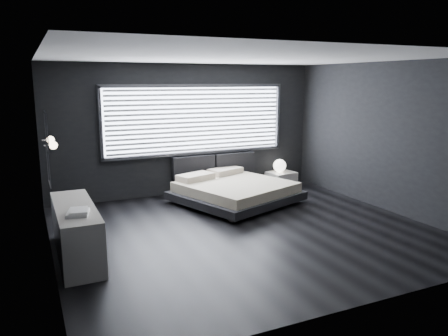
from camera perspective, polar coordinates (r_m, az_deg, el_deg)
name	(u,v)px	position (r m, az deg, el deg)	size (l,w,h in m)	color
room	(246,147)	(7.02, 2.89, 2.75)	(6.04, 6.00, 2.80)	black
window	(197,120)	(9.52, -3.56, 6.30)	(4.14, 0.09, 1.52)	white
headboard	(215,166)	(9.76, -1.25, 0.28)	(1.96, 0.16, 0.52)	black
sconce_near	(53,145)	(6.27, -21.43, 2.78)	(0.18, 0.11, 0.11)	silver
sconce_far	(50,140)	(6.86, -21.74, 3.44)	(0.18, 0.11, 0.11)	silver
wall_art_upper	(46,132)	(5.64, -22.17, 4.41)	(0.01, 0.48, 0.48)	#47474C
wall_art_lower	(48,167)	(5.95, -21.95, 0.17)	(0.01, 0.48, 0.48)	#47474C
bed	(234,190)	(8.89, 1.38, -2.92)	(2.67, 2.61, 0.55)	black
nightstand	(281,179)	(10.29, 7.48, -1.48)	(0.60, 0.50, 0.35)	beige
orb_lamp	(280,166)	(10.24, 7.27, 0.31)	(0.30, 0.30, 0.30)	white
dresser	(76,231)	(6.51, -18.72, -7.86)	(0.53, 1.87, 0.75)	beige
book_stack	(78,212)	(5.97, -18.50, -5.48)	(0.34, 0.40, 0.07)	white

